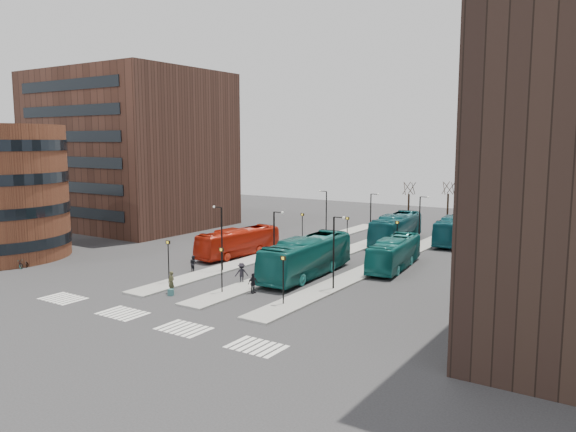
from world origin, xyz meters
The scene contains 21 objects.
ground centered at (0.00, 0.00, 0.00)m, with size 160.00×160.00×0.00m, color #29292B.
island_left centered at (-4.00, 30.00, 0.07)m, with size 2.50×45.00×0.15m, color gray.
island_mid centered at (2.00, 30.00, 0.07)m, with size 2.50×45.00×0.15m, color gray.
island_right centered at (8.00, 30.00, 0.07)m, with size 2.50×45.00×0.15m, color gray.
suitcase centered at (-1.47, 9.30, 0.27)m, with size 0.43×0.34×0.53m, color #1F1A92.
red_bus centered at (-6.73, 24.67, 1.50)m, with size 2.51×10.74×2.99m, color red.
teal_bus_a centered at (4.20, 20.91, 1.81)m, with size 3.04×13.01×3.62m, color #125A56.
teal_bus_b centered at (4.45, 41.37, 1.75)m, with size 2.94×12.57×3.50m, color #12525B.
teal_bus_c centered at (9.68, 28.33, 1.51)m, with size 2.54×10.86×3.02m, color #156C68.
teal_bus_d centered at (10.60, 45.39, 1.68)m, with size 2.82×12.07×3.36m, color #12515D.
traveller centered at (-1.99, 9.89, 0.90)m, with size 0.66×0.43×1.81m, color #48472B.
commuter_a centered at (-5.75, 16.54, 0.78)m, with size 0.75×0.59×1.55m, color black.
commuter_b centered at (3.59, 13.53, 0.83)m, with size 0.98×0.41×1.67m, color black.
commuter_c centered at (0.82, 15.58, 0.90)m, with size 1.17×0.67×1.80m, color black.
bicycle_mid centered at (-21.00, 8.68, 0.44)m, with size 0.42×1.47×0.88m, color gray.
bicycle_far centered at (-21.00, 8.07, 0.43)m, with size 0.57×1.64×0.86m, color gray.
crosswalk_stripes centered at (1.75, 4.00, 0.01)m, with size 22.35×2.40×0.01m.
office_block centered at (-34.00, 33.98, 11.00)m, with size 25.00×20.12×22.00m.
sign_poles centered at (1.60, 23.00, 2.41)m, with size 12.45×22.12×3.65m.
lamp_posts centered at (2.64, 28.00, 3.58)m, with size 14.04×20.24×6.12m.
bare_trees centered at (2.67, 62.67, 2.72)m, with size 10.97×8.14×5.90m.
Camera 1 is at (30.49, -22.14, 12.36)m, focal length 35.00 mm.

